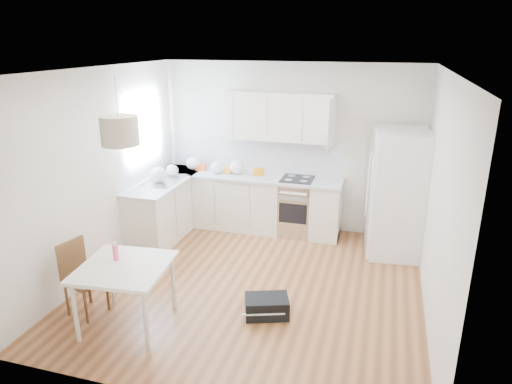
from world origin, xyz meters
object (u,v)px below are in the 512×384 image
gym_bag (267,306)px  dining_chair (85,279)px  refrigerator (398,193)px  dining_table (125,272)px

gym_bag → dining_chair: bearing=175.1°
dining_chair → refrigerator: bearing=52.2°
refrigerator → gym_bag: size_ratio=3.73×
dining_chair → dining_table: bearing=7.1°
refrigerator → dining_chair: 4.34m
dining_table → gym_bag: 1.64m
dining_table → dining_chair: size_ratio=1.15×
dining_table → dining_chair: bearing=167.7°
dining_chair → gym_bag: bearing=28.5°
refrigerator → dining_chair: bearing=-147.0°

